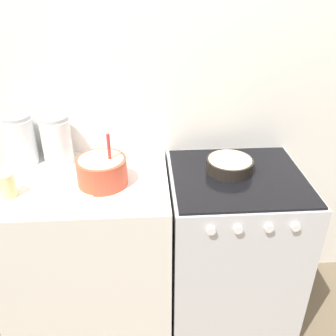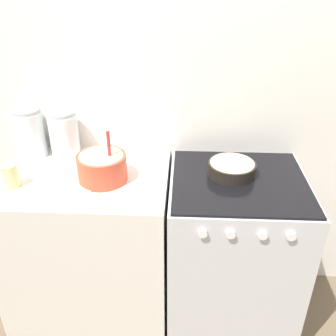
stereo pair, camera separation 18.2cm
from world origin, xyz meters
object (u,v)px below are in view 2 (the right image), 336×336
object	(u,v)px
baking_pan	(232,168)
storage_jar_left	(30,136)
mixing_bowl	(102,166)
tin_can	(11,176)
stove	(232,252)
storage_jar_middle	(64,137)

from	to	relation	value
baking_pan	storage_jar_left	distance (m)	1.08
mixing_bowl	tin_can	world-z (taller)	mixing_bowl
stove	storage_jar_middle	world-z (taller)	storage_jar_middle
storage_jar_left	storage_jar_middle	distance (m)	0.18
mixing_bowl	tin_can	bearing A→B (deg)	-168.86
storage_jar_left	tin_can	world-z (taller)	storage_jar_left
stove	mixing_bowl	bearing A→B (deg)	-177.45
stove	tin_can	world-z (taller)	tin_can
stove	baking_pan	xyz separation A→B (m)	(-0.04, 0.05, 0.50)
stove	storage_jar_left	distance (m)	1.26
stove	storage_jar_middle	bearing A→B (deg)	166.85
baking_pan	storage_jar_left	world-z (taller)	storage_jar_left
mixing_bowl	tin_can	size ratio (longest dim) A/B	2.23
mixing_bowl	baking_pan	size ratio (longest dim) A/B	1.09
tin_can	stove	bearing A→B (deg)	5.89
stove	mixing_bowl	world-z (taller)	mixing_bowl
storage_jar_middle	baking_pan	bearing A→B (deg)	-10.45
stove	storage_jar_middle	size ratio (longest dim) A/B	3.67
mixing_bowl	storage_jar_middle	xyz separation A→B (m)	(-0.25, 0.24, 0.03)
stove	mixing_bowl	size ratio (longest dim) A/B	3.60
tin_can	mixing_bowl	bearing A→B (deg)	11.14
baking_pan	storage_jar_left	bearing A→B (deg)	171.33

